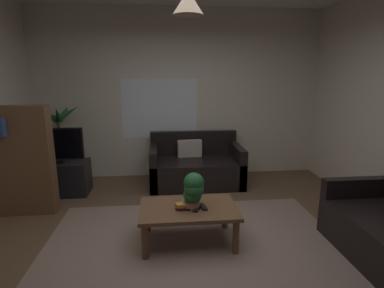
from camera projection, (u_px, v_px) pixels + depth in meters
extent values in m
cube|color=brown|center=(195.00, 249.00, 3.18)|extent=(4.87, 4.88, 0.02)
cube|color=gray|center=(197.00, 259.00, 2.98)|extent=(3.16, 2.68, 0.01)
cube|color=beige|center=(179.00, 95.00, 5.25)|extent=(4.99, 0.06, 2.85)
cube|color=white|center=(160.00, 109.00, 5.24)|extent=(1.29, 0.01, 1.01)
cube|color=black|center=(196.00, 172.00, 5.00)|extent=(1.48, 0.87, 0.42)
cube|color=black|center=(193.00, 142.00, 5.27)|extent=(1.48, 0.12, 0.40)
cube|color=black|center=(154.00, 167.00, 4.91)|extent=(0.12, 0.87, 0.64)
cube|color=black|center=(237.00, 164.00, 5.04)|extent=(0.12, 0.87, 0.64)
cube|color=#B7AD9E|center=(190.00, 148.00, 5.10)|extent=(0.41, 0.15, 0.28)
cube|color=black|center=(358.00, 205.00, 3.48)|extent=(0.87, 0.12, 0.64)
cube|color=brown|center=(189.00, 209.00, 3.23)|extent=(1.02, 0.65, 0.04)
cylinder|color=brown|center=(145.00, 242.00, 2.97)|extent=(0.07, 0.07, 0.36)
cylinder|color=brown|center=(236.00, 237.00, 3.06)|extent=(0.07, 0.07, 0.36)
cylinder|color=brown|center=(147.00, 217.00, 3.48)|extent=(0.07, 0.07, 0.36)
cylinder|color=brown|center=(225.00, 213.00, 3.57)|extent=(0.07, 0.07, 0.36)
cube|color=black|center=(184.00, 208.00, 3.17)|extent=(0.18, 0.12, 0.02)
cube|color=#B22D2D|center=(182.00, 206.00, 3.18)|extent=(0.15, 0.14, 0.02)
cube|color=gold|center=(183.00, 204.00, 3.17)|extent=(0.16, 0.12, 0.02)
cube|color=black|center=(197.00, 208.00, 3.16)|extent=(0.11, 0.17, 0.02)
cube|color=black|center=(203.00, 207.00, 3.20)|extent=(0.08, 0.17, 0.02)
cylinder|color=#B77051|center=(191.00, 204.00, 3.21)|extent=(0.18, 0.18, 0.08)
sphere|color=#235B2D|center=(192.00, 195.00, 3.17)|extent=(0.19, 0.19, 0.19)
sphere|color=#235B2D|center=(194.00, 189.00, 3.14)|extent=(0.21, 0.21, 0.21)
sphere|color=#235B2D|center=(193.00, 183.00, 3.14)|extent=(0.21, 0.21, 0.21)
cube|color=black|center=(58.00, 178.00, 4.57)|extent=(0.90, 0.44, 0.50)
cube|color=black|center=(54.00, 144.00, 4.43)|extent=(0.83, 0.05, 0.47)
cube|color=black|center=(53.00, 144.00, 4.41)|extent=(0.79, 0.00, 0.43)
cube|color=black|center=(56.00, 161.00, 4.49)|extent=(0.24, 0.16, 0.04)
cylinder|color=#4C4C51|center=(63.00, 173.00, 5.10)|extent=(0.32, 0.32, 0.30)
cylinder|color=brown|center=(60.00, 142.00, 4.98)|extent=(0.05, 0.05, 0.76)
cone|color=#235B2D|center=(68.00, 113.00, 4.89)|extent=(0.40, 0.10, 0.30)
cone|color=#235B2D|center=(65.00, 111.00, 5.04)|extent=(0.22, 0.40, 0.34)
cone|color=#235B2D|center=(49.00, 116.00, 4.95)|extent=(0.38, 0.28, 0.24)
cone|color=#235B2D|center=(44.00, 112.00, 4.74)|extent=(0.40, 0.35, 0.39)
cone|color=#235B2D|center=(58.00, 114.00, 4.73)|extent=(0.20, 0.39, 0.32)
cube|color=brown|center=(24.00, 161.00, 3.86)|extent=(0.70, 0.22, 1.40)
cube|color=#72387F|center=(1.00, 129.00, 3.63)|extent=(0.04, 0.16, 0.16)
cube|color=#2D4C8C|center=(5.00, 127.00, 3.63)|extent=(0.03, 0.16, 0.22)
cone|color=tan|center=(188.00, 2.00, 2.77)|extent=(0.29, 0.29, 0.22)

